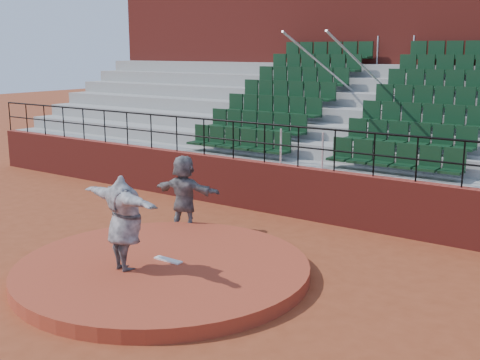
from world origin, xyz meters
name	(u,v)px	position (x,y,z in m)	size (l,w,h in m)	color
ground	(163,275)	(0.00, 0.00, 0.00)	(90.00, 90.00, 0.00)	brown
pitchers_mound	(163,269)	(0.00, 0.00, 0.12)	(5.50, 5.50, 0.25)	#A33C24
pitching_rubber	(168,260)	(0.00, 0.15, 0.27)	(0.60, 0.15, 0.03)	white
boundary_wall	(297,192)	(0.00, 5.00, 0.65)	(24.00, 0.30, 1.30)	maroon
wall_railing	(298,138)	(0.00, 5.00, 2.03)	(24.04, 0.05, 1.03)	black
seating_deck	(359,143)	(0.00, 8.65, 1.44)	(24.00, 5.97, 4.63)	gray
press_box_facade	(410,68)	(0.00, 12.60, 3.55)	(24.00, 3.00, 7.10)	maroon
pitcher	(124,223)	(-0.33, -0.63, 1.13)	(2.15, 0.59, 1.75)	black
fielder	(184,194)	(-1.52, 2.41, 0.90)	(1.68, 0.53, 1.81)	black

